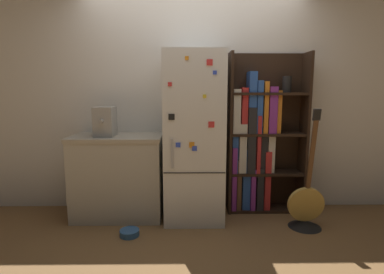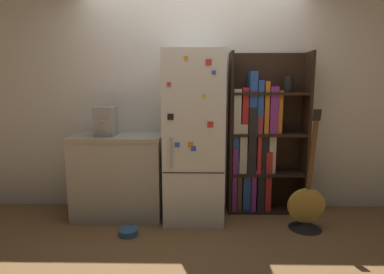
{
  "view_description": "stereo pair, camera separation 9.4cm",
  "coord_description": "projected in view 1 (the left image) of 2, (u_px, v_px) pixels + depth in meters",
  "views": [
    {
      "loc": [
        -0.06,
        -3.08,
        1.4
      ],
      "look_at": [
        -0.02,
        0.15,
        0.9
      ],
      "focal_mm": 28.0,
      "sensor_mm": 36.0,
      "label": 1
    },
    {
      "loc": [
        0.04,
        -3.08,
        1.4
      ],
      "look_at": [
        -0.02,
        0.15,
        0.9
      ],
      "focal_mm": 28.0,
      "sensor_mm": 36.0,
      "label": 2
    }
  ],
  "objects": [
    {
      "name": "wall_back",
      "position": [
        193.0,
        100.0,
        3.53
      ],
      "size": [
        8.0,
        0.05,
        2.6
      ],
      "color": "white",
      "rests_on": "ground_plane"
    },
    {
      "name": "ground_plane",
      "position": [
        194.0,
        221.0,
        3.26
      ],
      "size": [
        16.0,
        16.0,
        0.0
      ],
      "primitive_type": "plane",
      "color": "olive"
    },
    {
      "name": "pet_bowl",
      "position": [
        130.0,
        232.0,
        2.92
      ],
      "size": [
        0.19,
        0.19,
        0.06
      ],
      "color": "#3366A5",
      "rests_on": "ground_plane"
    },
    {
      "name": "bookshelf",
      "position": [
        258.0,
        141.0,
        3.47
      ],
      "size": [
        0.88,
        0.28,
        1.83
      ],
      "color": "black",
      "rests_on": "ground_plane"
    },
    {
      "name": "espresso_machine",
      "position": [
        105.0,
        122.0,
        3.21
      ],
      "size": [
        0.2,
        0.31,
        0.31
      ],
      "color": "#A5A39E",
      "rests_on": "kitchen_counter"
    },
    {
      "name": "refrigerator",
      "position": [
        194.0,
        137.0,
        3.25
      ],
      "size": [
        0.63,
        0.66,
        1.81
      ],
      "color": "white",
      "rests_on": "ground_plane"
    },
    {
      "name": "guitar",
      "position": [
        306.0,
        211.0,
        3.09
      ],
      "size": [
        0.37,
        0.34,
        1.24
      ],
      "color": "black",
      "rests_on": "ground_plane"
    },
    {
      "name": "kitchen_counter",
      "position": [
        119.0,
        176.0,
        3.35
      ],
      "size": [
        0.98,
        0.58,
        0.92
      ],
      "color": "#BCB7A8",
      "rests_on": "ground_plane"
    }
  ]
}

